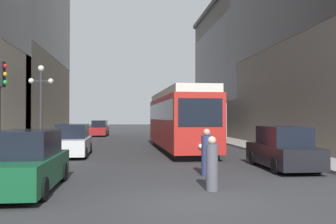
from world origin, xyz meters
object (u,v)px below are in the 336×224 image
parked_car_left_mid (100,129)px  pedestrian_crossing_far (212,165)px  streetcar (179,119)px  parked_car_left_near (73,141)px  parked_car_right_far (283,149)px  traffic_light_near_left (0,87)px  pedestrian_crossing_near (207,154)px  parked_car_left_far (26,162)px  transit_bus (198,120)px  lamp_post_left_near (41,95)px

parked_car_left_mid → pedestrian_crossing_far: parked_car_left_mid is taller
streetcar → parked_car_left_near: bearing=-161.2°
parked_car_right_far → traffic_light_near_left: (-11.37, -0.72, 2.50)m
pedestrian_crossing_far → parked_car_left_mid: bearing=-120.6°
pedestrian_crossing_near → pedestrian_crossing_far: (-0.47, -2.78, -0.06)m
streetcar → pedestrian_crossing_far: (-0.88, -12.89, -1.34)m
parked_car_left_far → pedestrian_crossing_near: 6.40m
streetcar → transit_bus: streetcar is taller
parked_car_left_mid → parked_car_right_far: (9.68, -28.23, -0.00)m
parked_car_left_mid → parked_car_right_far: 29.84m
lamp_post_left_near → parked_car_left_near: bearing=-17.0°
streetcar → traffic_light_near_left: traffic_light_near_left is taller
transit_bus → streetcar: bearing=-106.2°
parked_car_left_near → parked_car_right_far: same height
pedestrian_crossing_near → traffic_light_near_left: bearing=-54.7°
parked_car_left_far → pedestrian_crossing_near: size_ratio=2.73×
parked_car_left_mid → lamp_post_left_near: bearing=-92.8°
parked_car_left_near → parked_car_left_far: 9.82m
parked_car_left_far → pedestrian_crossing_far: (5.58, -0.71, -0.08)m
transit_bus → parked_car_right_far: transit_bus is taller
pedestrian_crossing_near → lamp_post_left_near: lamp_post_left_near is taller
pedestrian_crossing_far → lamp_post_left_near: lamp_post_left_near is taller
pedestrian_crossing_far → parked_car_left_near: bearing=-102.4°
parked_car_right_far → lamp_post_left_near: size_ratio=0.90×
parked_car_right_far → pedestrian_crossing_far: bearing=47.1°
pedestrian_crossing_far → traffic_light_near_left: 8.44m
streetcar → transit_bus: bearing=71.9°
parked_car_left_mid → pedestrian_crossing_near: parked_car_left_mid is taller
pedestrian_crossing_far → traffic_light_near_left: (-7.27, 3.43, 2.58)m
parked_car_left_near → parked_car_left_far: (0.00, -9.82, -0.00)m
parked_car_left_near → traffic_light_near_left: (-1.68, -7.10, 2.50)m
parked_car_right_far → pedestrian_crossing_far: 5.84m
pedestrian_crossing_near → traffic_light_near_left: (-7.73, 0.65, 2.52)m
parked_car_right_far → pedestrian_crossing_far: size_ratio=2.80×
transit_bus → parked_car_left_mid: size_ratio=2.62×
streetcar → transit_bus: (4.00, 13.28, -0.15)m
streetcar → lamp_post_left_near: lamp_post_left_near is taller
transit_bus → parked_car_left_near: 18.86m
parked_car_left_mid → pedestrian_crossing_far: bearing=-77.9°
transit_bus → traffic_light_near_left: size_ratio=3.06×
parked_car_left_near → parked_car_left_far: size_ratio=1.03×
streetcar → traffic_light_near_left: (-8.15, -9.46, 1.24)m
pedestrian_crossing_far → traffic_light_near_left: traffic_light_near_left is taller
parked_car_left_near → parked_car_right_far: size_ratio=1.09×
parked_car_left_near → pedestrian_crossing_near: size_ratio=2.82×
lamp_post_left_near → transit_bus: bearing=50.6°
parked_car_left_mid → parked_car_left_far: 31.68m
parked_car_left_near → traffic_light_near_left: traffic_light_near_left is taller
parked_car_right_far → parked_car_left_far: bearing=21.4°
parked_car_left_mid → pedestrian_crossing_near: bearing=-76.2°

